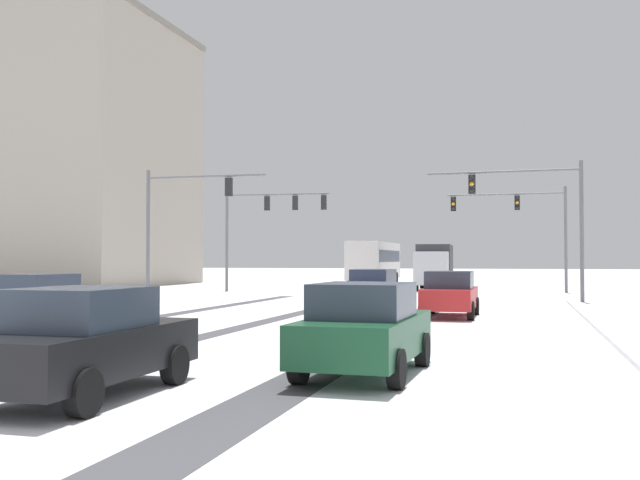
# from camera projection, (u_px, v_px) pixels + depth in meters

# --- Properties ---
(wheel_track_left_lane) EXTENTS (0.76, 32.53, 0.01)m
(wheel_track_left_lane) POSITION_uv_depth(u_px,v_px,m) (135.00, 320.00, 23.95)
(wheel_track_left_lane) COLOR #4C4C51
(wheel_track_left_lane) RESTS_ON ground
(wheel_track_right_lane) EXTENTS (1.07, 32.53, 0.01)m
(wheel_track_right_lane) POSITION_uv_depth(u_px,v_px,m) (398.00, 327.00, 21.57)
(wheel_track_right_lane) COLOR #4C4C51
(wheel_track_right_lane) RESTS_ON ground
(wheel_track_center) EXTENTS (0.71, 32.53, 0.01)m
(wheel_track_center) POSITION_uv_depth(u_px,v_px,m) (258.00, 323.00, 22.78)
(wheel_track_center) COLOR #4C4C51
(wheel_track_center) RESTS_ON ground
(traffic_signal_far_right) EXTENTS (7.21, 0.40, 6.50)m
(traffic_signal_far_right) POSITION_uv_depth(u_px,v_px,m) (523.00, 216.00, 44.53)
(traffic_signal_far_right) COLOR slate
(traffic_signal_far_right) RESTS_ON ground
(traffic_signal_near_right) EXTENTS (7.00, 0.38, 6.50)m
(traffic_signal_near_right) POSITION_uv_depth(u_px,v_px,m) (536.00, 206.00, 32.86)
(traffic_signal_near_right) COLOR slate
(traffic_signal_near_right) RESTS_ON ground
(traffic_signal_far_left) EXTENTS (6.67, 0.84, 6.50)m
(traffic_signal_far_left) POSITION_uv_depth(u_px,v_px,m) (268.00, 215.00, 45.09)
(traffic_signal_far_left) COLOR slate
(traffic_signal_far_left) RESTS_ON ground
(traffic_signal_near_left) EXTENTS (6.25, 0.44, 6.50)m
(traffic_signal_near_left) POSITION_uv_depth(u_px,v_px,m) (180.00, 211.00, 35.53)
(traffic_signal_near_left) COLOR slate
(traffic_signal_near_left) RESTS_ON ground
(car_blue_lead) EXTENTS (1.99, 4.18, 1.62)m
(car_blue_lead) POSITION_uv_depth(u_px,v_px,m) (374.00, 288.00, 30.11)
(car_blue_lead) COLOR #233899
(car_blue_lead) RESTS_ON ground
(car_red_second) EXTENTS (1.85, 4.11, 1.62)m
(car_red_second) POSITION_uv_depth(u_px,v_px,m) (450.00, 294.00, 25.34)
(car_red_second) COLOR red
(car_red_second) RESTS_ON ground
(car_white_third) EXTENTS (1.93, 4.15, 1.62)m
(car_white_third) POSITION_uv_depth(u_px,v_px,m) (40.00, 302.00, 20.50)
(car_white_third) COLOR silver
(car_white_third) RESTS_ON ground
(car_dark_green_fourth) EXTENTS (1.92, 4.15, 1.62)m
(car_dark_green_fourth) POSITION_uv_depth(u_px,v_px,m) (365.00, 328.00, 12.67)
(car_dark_green_fourth) COLOR #194C2D
(car_dark_green_fourth) RESTS_ON ground
(car_black_fifth) EXTENTS (1.84, 4.11, 1.62)m
(car_black_fifth) POSITION_uv_depth(u_px,v_px,m) (85.00, 342.00, 10.64)
(car_black_fifth) COLOR black
(car_black_fifth) RESTS_ON ground
(bus_oncoming) EXTENTS (2.84, 11.05, 3.38)m
(bus_oncoming) POSITION_uv_depth(u_px,v_px,m) (375.00, 260.00, 57.14)
(bus_oncoming) COLOR silver
(bus_oncoming) RESTS_ON ground
(box_truck_delivery) EXTENTS (2.57, 7.50, 3.02)m
(box_truck_delivery) POSITION_uv_depth(u_px,v_px,m) (434.00, 265.00, 48.15)
(box_truck_delivery) COLOR #B7BABF
(box_truck_delivery) RESTS_ON ground
(office_building_far_left_block) EXTENTS (20.13, 16.14, 20.89)m
(office_building_far_left_block) POSITION_uv_depth(u_px,v_px,m) (50.00, 156.00, 58.38)
(office_building_far_left_block) COLOR #A89E8E
(office_building_far_left_block) RESTS_ON ground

